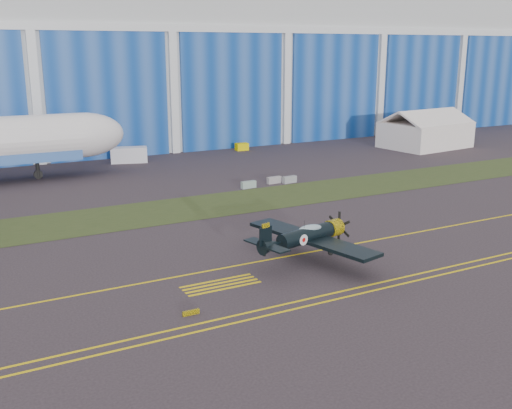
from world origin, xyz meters
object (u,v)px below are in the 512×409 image
warbird (307,236)px  tug (242,147)px  shipping_container (129,155)px  tent (426,128)px

warbird → tug: size_ratio=7.06×
shipping_container → tug: size_ratio=2.57×
warbird → tent: 65.39m
tent → tug: bearing=151.1°
tug → tent: bearing=-19.9°
warbird → tent: bearing=25.0°
warbird → shipping_container: size_ratio=2.75×
tent → tug: size_ratio=7.35×
shipping_container → tug: bearing=21.3°
tug → warbird: bearing=-109.0°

